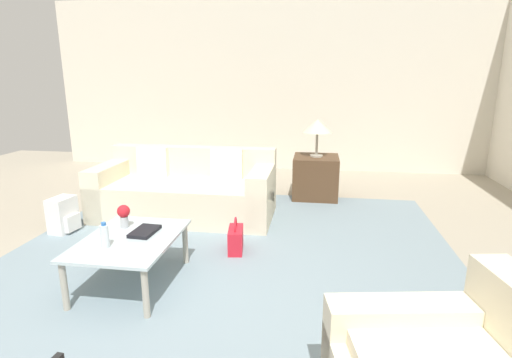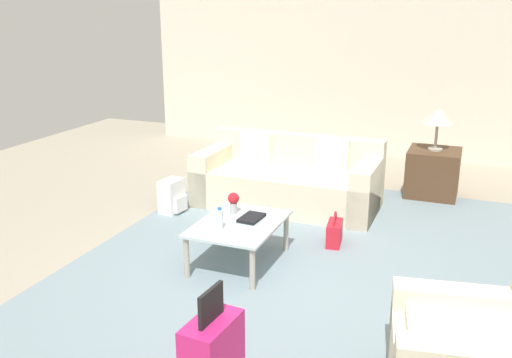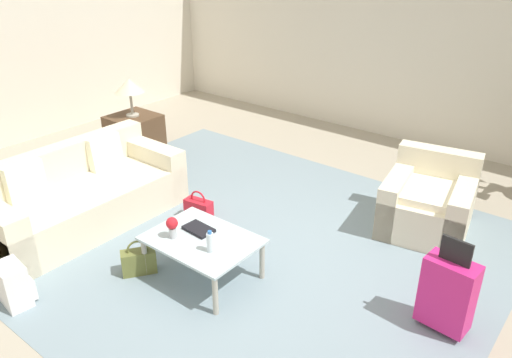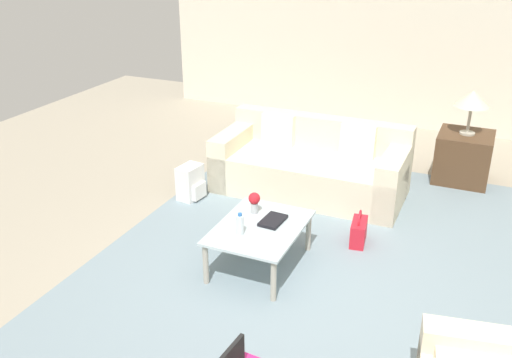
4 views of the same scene
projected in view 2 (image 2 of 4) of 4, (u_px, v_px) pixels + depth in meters
ground_plane at (274, 291)px, 4.91m from camera, size 12.00×12.00×0.00m
wall_left at (385, 59)px, 8.95m from camera, size 0.12×8.00×3.10m
area_rug at (316, 266)px, 5.37m from camera, size 5.20×4.40×0.01m
couch at (290, 181)px, 6.98m from camera, size 1.00×2.17×0.84m
coffee_table at (239, 227)px, 5.33m from camera, size 0.99×0.74×0.42m
water_bottle at (220, 219)px, 5.15m from camera, size 0.06×0.06×0.20m
coffee_table_book at (252, 218)px, 5.39m from camera, size 0.29×0.20×0.03m
flower_vase at (233, 201)px, 5.53m from camera, size 0.11×0.11×0.21m
side_table at (433, 173)px, 7.31m from camera, size 0.64×0.64×0.60m
table_lamp at (438, 117)px, 7.09m from camera, size 0.41×0.41×0.53m
handbag_red at (334, 233)px, 5.83m from camera, size 0.34×0.18×0.36m
handbag_olive at (229, 227)px, 5.98m from camera, size 0.30×0.34×0.36m
backpack_white at (172, 197)px, 6.73m from camera, size 0.32×0.28×0.40m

